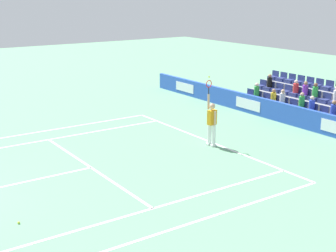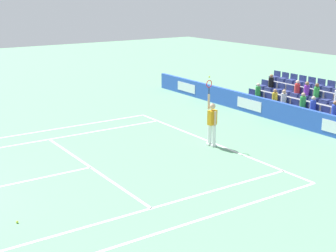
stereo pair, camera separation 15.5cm
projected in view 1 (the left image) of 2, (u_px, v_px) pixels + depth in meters
line_baseline at (210, 142)px, 20.35m from camera, size 10.97×0.10×0.01m
line_service at (91, 168)px, 17.37m from camera, size 8.23×0.10×0.01m
line_centre_service at (1, 187)px, 15.63m from camera, size 0.10×6.40×0.01m
line_singles_sideline_left at (38, 141)px, 20.39m from camera, size 0.10×11.89×0.01m
line_singles_sideline_right at (139, 212)px, 13.85m from camera, size 0.10×11.89×0.01m
line_doubles_sideline_left at (28, 134)px, 21.48m from camera, size 0.10×11.89×0.01m
line_doubles_sideline_right at (166, 231)px, 12.76m from camera, size 0.10×11.89×0.01m
line_centre_mark at (208, 142)px, 20.30m from camera, size 0.10×0.20×0.01m
sponsor_barrier at (290, 115)px, 22.87m from camera, size 22.09×0.22×0.95m
tennis_player at (212, 122)px, 19.58m from camera, size 0.53×0.38×2.85m
stadium_stand at (322, 107)px, 24.08m from camera, size 8.68×2.85×2.17m
loose_tennis_ball at (19, 223)px, 13.17m from camera, size 0.07×0.07×0.07m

